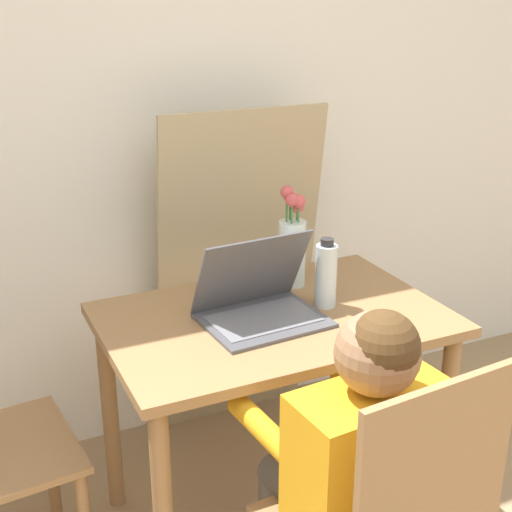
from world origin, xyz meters
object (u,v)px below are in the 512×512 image
object	(u,v)px
flower_vase	(292,243)
water_bottle	(326,275)
person_seated	(357,448)
laptop	(258,300)

from	to	relation	value
flower_vase	water_bottle	bearing A→B (deg)	-85.82
person_seated	flower_vase	xyz separation A→B (m)	(0.21, 0.71, 0.23)
flower_vase	water_bottle	size ratio (longest dim) A/B	1.54
laptop	flower_vase	bearing A→B (deg)	37.98
person_seated	laptop	distance (m)	0.55
laptop	water_bottle	distance (m)	0.22
water_bottle	person_seated	bearing A→B (deg)	-112.67
water_bottle	laptop	bearing A→B (deg)	178.32
water_bottle	flower_vase	bearing A→B (deg)	94.18
laptop	flower_vase	distance (m)	0.28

